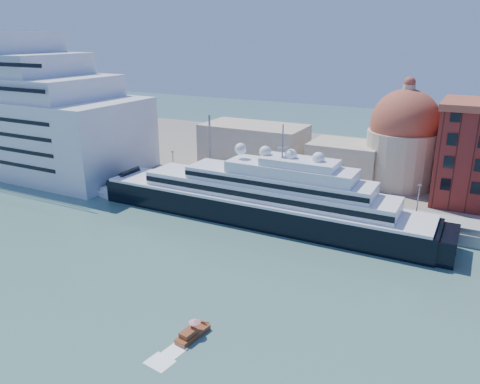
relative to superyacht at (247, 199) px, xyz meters
The scene contains 9 objects.
ground 23.86m from the superyacht, 78.71° to the right, with size 400.00×400.00×0.00m, color #3A655C.
quay 12.33m from the superyacht, 67.36° to the left, with size 180.00×10.00×2.50m, color gray.
land 52.32m from the superyacht, 84.96° to the left, with size 260.00×72.00×2.00m, color slate.
quay_fence 8.07m from the superyacht, 54.79° to the left, with size 180.00×0.10×1.20m, color slate.
superyacht is the anchor object (origin of this frame).
service_barge 39.96m from the superyacht, behind, with size 10.85×5.71×2.33m.
water_taxi 44.51m from the superyacht, 72.70° to the right, with size 2.54×5.67×2.60m.
church 36.99m from the superyacht, 72.45° to the left, with size 66.00×18.00×25.50m.
lamp_posts 13.45m from the superyacht, 131.07° to the left, with size 120.80×2.40×18.00m.
Camera 1 is at (39.41, -64.03, 39.20)m, focal length 35.00 mm.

